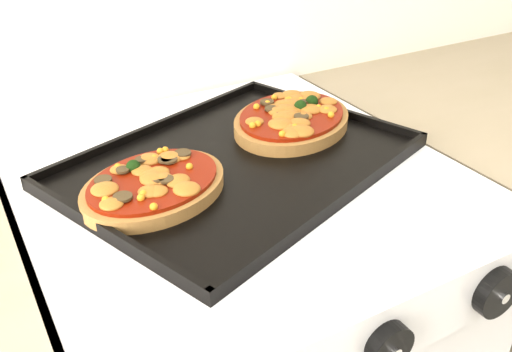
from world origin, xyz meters
TOP-DOWN VIEW (x-y plane):
  - control_panel at (-0.02, 1.39)m, footprint 0.60×0.02m
  - knob_center at (-0.01, 1.37)m, footprint 0.05×0.02m
  - knob_right at (0.16, 1.37)m, footprint 0.06×0.02m
  - baking_tray at (-0.00, 1.70)m, footprint 0.56×0.49m
  - pizza_left at (-0.14, 1.67)m, footprint 0.24×0.22m
  - pizza_right at (0.12, 1.76)m, footprint 0.28×0.26m

SIDE VIEW (x-z plane):
  - control_panel at x=-0.02m, z-range 0.81..0.90m
  - knob_center at x=-0.01m, z-range 0.83..0.88m
  - knob_right at x=0.16m, z-range 0.82..0.89m
  - baking_tray at x=0.00m, z-range 0.91..0.93m
  - pizza_left at x=-0.14m, z-range 0.92..0.95m
  - pizza_right at x=0.12m, z-range 0.92..0.95m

